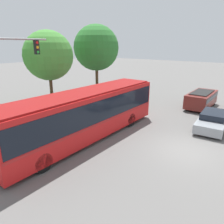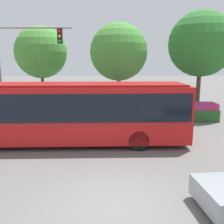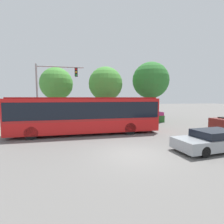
{
  "view_description": "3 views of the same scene",
  "coord_description": "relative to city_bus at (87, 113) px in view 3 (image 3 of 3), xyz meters",
  "views": [
    {
      "loc": [
        -11.46,
        -3.78,
        5.99
      ],
      "look_at": [
        -1.12,
        4.58,
        1.75
      ],
      "focal_mm": 34.02,
      "sensor_mm": 36.0,
      "label": 1
    },
    {
      "loc": [
        -0.1,
        -7.01,
        4.26
      ],
      "look_at": [
        -0.0,
        4.53,
        1.95
      ],
      "focal_mm": 40.5,
      "sensor_mm": 36.0,
      "label": 2
    },
    {
      "loc": [
        -2.95,
        -8.44,
        3.14
      ],
      "look_at": [
        -0.34,
        4.46,
        1.99
      ],
      "focal_mm": 26.08,
      "sensor_mm": 36.0,
      "label": 3
    }
  ],
  "objects": [
    {
      "name": "ground_plane",
      "position": [
        2.34,
        -5.78,
        -1.81
      ],
      "size": [
        140.0,
        140.0,
        0.0
      ],
      "primitive_type": "plane",
      "color": "slate"
    },
    {
      "name": "city_bus",
      "position": [
        0.0,
        0.0,
        0.0
      ],
      "size": [
        12.49,
        2.82,
        3.18
      ],
      "rotation": [
        0.0,
        0.0,
        3.16
      ],
      "color": "red",
      "rests_on": "ground"
    },
    {
      "name": "sedan_foreground",
      "position": [
        7.21,
        -6.07,
        -1.22
      ],
      "size": [
        4.89,
        2.31,
        1.23
      ],
      "rotation": [
        0.0,
        0.0,
        3.24
      ],
      "color": "gray",
      "rests_on": "ground"
    },
    {
      "name": "traffic_light_pole",
      "position": [
        -3.62,
        3.53,
        2.52
      ],
      "size": [
        4.78,
        0.24,
        6.54
      ],
      "color": "gray",
      "rests_on": "ground"
    },
    {
      "name": "flowering_hedge",
      "position": [
        6.06,
        5.35,
        -1.18
      ],
      "size": [
        8.0,
        1.45,
        1.29
      ],
      "color": "#286028",
      "rests_on": "ground"
    },
    {
      "name": "street_tree_left",
      "position": [
        -3.59,
        9.15,
        3.22
      ],
      "size": [
        4.38,
        4.38,
        7.22
      ],
      "color": "brown",
      "rests_on": "ground"
    },
    {
      "name": "street_tree_centre",
      "position": [
        2.94,
        7.77,
        3.19
      ],
      "size": [
        4.56,
        4.56,
        7.3
      ],
      "color": "brown",
      "rests_on": "ground"
    },
    {
      "name": "street_tree_right",
      "position": [
        9.48,
        7.8,
        3.81
      ],
      "size": [
        5.17,
        5.17,
        8.21
      ],
      "color": "brown",
      "rests_on": "ground"
    }
  ]
}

